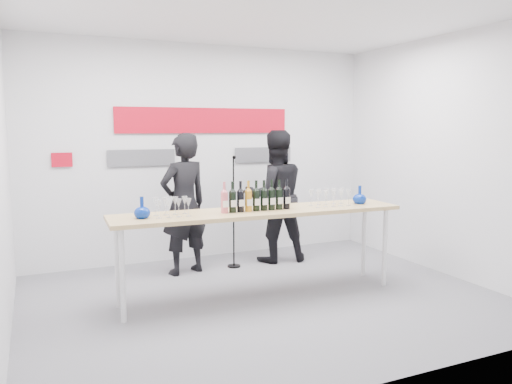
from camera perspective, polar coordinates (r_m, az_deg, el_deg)
ground at (r=5.57m, az=1.01°, el=-12.06°), size 5.00×5.00×0.00m
back_wall at (r=7.12m, az=-5.85°, el=4.51°), size 5.00×0.04×3.00m
signage at (r=7.07m, az=-6.24°, el=6.97°), size 3.38×0.02×0.79m
tasting_table at (r=5.43m, az=0.43°, el=-2.84°), size 3.23×0.77×0.96m
wine_bottles at (r=5.35m, az=0.03°, el=-0.42°), size 0.80×0.11×0.33m
decanter_left at (r=5.05m, az=-12.91°, el=-1.74°), size 0.16×0.16×0.21m
decanter_right at (r=5.98m, az=11.76°, el=-0.29°), size 0.16×0.16×0.21m
glasses_left at (r=5.12m, az=-9.57°, el=-1.70°), size 0.37×0.24×0.18m
glasses_right at (r=5.79m, az=8.44°, el=-0.63°), size 0.47×0.24×0.18m
presenter_left at (r=6.35m, az=-8.24°, el=-1.38°), size 0.75×0.60×1.79m
presenter_right at (r=6.89m, az=2.19°, el=-0.50°), size 0.97×0.81×1.82m
mic_stand at (r=6.65m, az=-2.55°, el=-4.76°), size 0.17×0.17×1.49m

